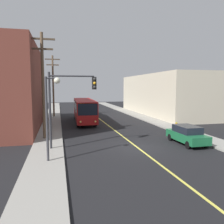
% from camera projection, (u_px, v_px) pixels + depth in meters
% --- Properties ---
extents(ground_plane, '(120.00, 120.00, 0.00)m').
position_uv_depth(ground_plane, '(137.00, 147.00, 18.85)').
color(ground_plane, black).
extents(sidewalk_left, '(2.50, 90.00, 0.15)m').
position_uv_depth(sidewalk_left, '(51.00, 129.00, 26.85)').
color(sidewalk_left, gray).
rests_on(sidewalk_left, ground).
extents(sidewalk_right, '(2.50, 90.00, 0.15)m').
position_uv_depth(sidewalk_right, '(164.00, 124.00, 30.18)').
color(sidewalk_right, gray).
rests_on(sidewalk_right, ground).
extents(lane_stripe_center, '(0.16, 60.00, 0.01)m').
position_uv_depth(lane_stripe_center, '(103.00, 121.00, 33.36)').
color(lane_stripe_center, '#D8CC4C').
rests_on(lane_stripe_center, ground).
extents(building_right_warehouse, '(12.00, 24.15, 7.24)m').
position_uv_depth(building_right_warehouse, '(172.00, 95.00, 42.40)').
color(building_right_warehouse, beige).
rests_on(building_right_warehouse, ground).
extents(city_bus, '(3.00, 12.23, 3.20)m').
position_uv_depth(city_bus, '(84.00, 109.00, 32.78)').
color(city_bus, maroon).
rests_on(city_bus, ground).
extents(parked_car_green, '(1.84, 4.41, 1.62)m').
position_uv_depth(parked_car_green, '(187.00, 134.00, 19.97)').
color(parked_car_green, '#196038').
rests_on(parked_car_green, ground).
extents(utility_pole_near, '(2.40, 0.28, 9.84)m').
position_uv_depth(utility_pole_near, '(43.00, 81.00, 21.19)').
color(utility_pole_near, brown).
rests_on(utility_pole_near, sidewalk_left).
extents(utility_pole_mid, '(2.40, 0.28, 9.96)m').
position_uv_depth(utility_pole_mid, '(53.00, 83.00, 37.26)').
color(utility_pole_mid, brown).
rests_on(utility_pole_mid, sidewalk_left).
extents(traffic_signal_left_corner, '(3.75, 0.48, 6.00)m').
position_uv_depth(traffic_signal_left_corner, '(70.00, 96.00, 17.94)').
color(traffic_signal_left_corner, '#2D2D33').
rests_on(traffic_signal_left_corner, sidewalk_left).
extents(street_lamp_left, '(0.98, 0.40, 5.50)m').
position_uv_depth(street_lamp_left, '(50.00, 106.00, 14.67)').
color(street_lamp_left, '#38383D').
rests_on(street_lamp_left, sidewalk_left).
extents(fire_hydrant, '(0.44, 0.26, 0.84)m').
position_uv_depth(fire_hydrant, '(176.00, 126.00, 26.11)').
color(fire_hydrant, red).
rests_on(fire_hydrant, sidewalk_right).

